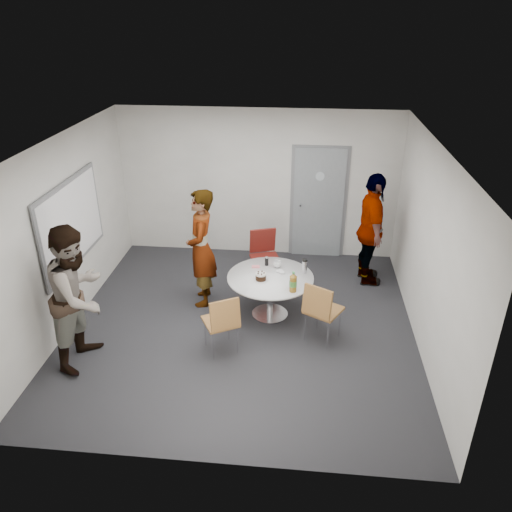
# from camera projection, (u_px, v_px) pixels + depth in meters

# --- Properties ---
(floor) EXTENTS (5.00, 5.00, 0.00)m
(floor) POSITION_uv_depth(u_px,v_px,m) (242.00, 325.00, 7.39)
(floor) COLOR black
(floor) RESTS_ON ground
(ceiling) EXTENTS (5.00, 5.00, 0.00)m
(ceiling) POSITION_uv_depth(u_px,v_px,m) (239.00, 144.00, 6.17)
(ceiling) COLOR silver
(ceiling) RESTS_ON wall_back
(wall_back) EXTENTS (5.00, 0.00, 5.00)m
(wall_back) POSITION_uv_depth(u_px,v_px,m) (258.00, 184.00, 9.00)
(wall_back) COLOR beige
(wall_back) RESTS_ON floor
(wall_left) EXTENTS (0.00, 5.00, 5.00)m
(wall_left) POSITION_uv_depth(u_px,v_px,m) (64.00, 235.00, 7.00)
(wall_left) COLOR beige
(wall_left) RESTS_ON floor
(wall_right) EXTENTS (0.00, 5.00, 5.00)m
(wall_right) POSITION_uv_depth(u_px,v_px,m) (429.00, 251.00, 6.56)
(wall_right) COLOR beige
(wall_right) RESTS_ON floor
(wall_front) EXTENTS (5.00, 0.00, 5.00)m
(wall_front) POSITION_uv_depth(u_px,v_px,m) (206.00, 359.00, 4.56)
(wall_front) COLOR beige
(wall_front) RESTS_ON floor
(door) EXTENTS (1.02, 0.17, 2.12)m
(door) POSITION_uv_depth(u_px,v_px,m) (318.00, 203.00, 9.03)
(door) COLOR gray
(door) RESTS_ON wall_back
(whiteboard) EXTENTS (0.04, 1.90, 1.25)m
(whiteboard) POSITION_uv_depth(u_px,v_px,m) (72.00, 223.00, 7.13)
(whiteboard) COLOR slate
(whiteboard) RESTS_ON wall_left
(table) EXTENTS (1.28, 1.28, 0.97)m
(table) POSITION_uv_depth(u_px,v_px,m) (272.00, 282.00, 7.37)
(table) COLOR white
(table) RESTS_ON floor
(chair_near_left) EXTENTS (0.58, 0.60, 0.89)m
(chair_near_left) POSITION_uv_depth(u_px,v_px,m) (223.00, 320.00, 6.56)
(chair_near_left) COLOR brown
(chair_near_left) RESTS_ON floor
(chair_near_right) EXTENTS (0.61, 0.63, 0.92)m
(chair_near_right) POSITION_uv_depth(u_px,v_px,m) (321.00, 307.00, 6.79)
(chair_near_right) COLOR brown
(chair_near_right) RESTS_ON floor
(chair_far) EXTENTS (0.57, 0.61, 0.95)m
(chair_far) POSITION_uv_depth(u_px,v_px,m) (264.00, 252.00, 8.27)
(chair_far) COLOR #5F1813
(chair_far) RESTS_ON floor
(person_main) EXTENTS (0.54, 0.74, 1.87)m
(person_main) POSITION_uv_depth(u_px,v_px,m) (201.00, 248.00, 7.58)
(person_main) COLOR #A5C6EA
(person_main) RESTS_ON floor
(person_left) EXTENTS (0.85, 1.02, 1.92)m
(person_left) POSITION_uv_depth(u_px,v_px,m) (79.00, 296.00, 6.30)
(person_left) COLOR white
(person_left) RESTS_ON floor
(person_right) EXTENTS (0.57, 1.16, 1.91)m
(person_right) POSITION_uv_depth(u_px,v_px,m) (371.00, 230.00, 8.15)
(person_right) COLOR black
(person_right) RESTS_ON floor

